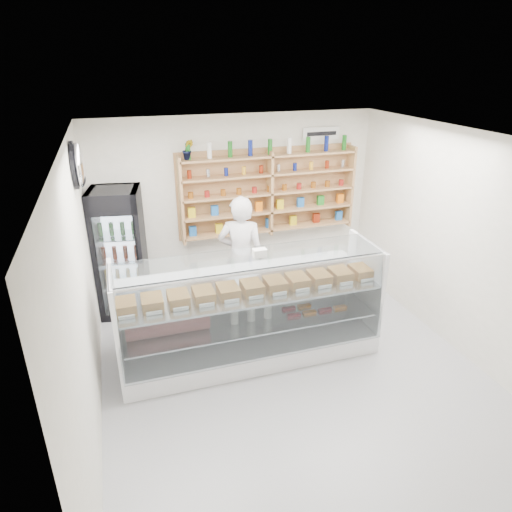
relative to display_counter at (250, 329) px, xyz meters
name	(u,v)px	position (x,y,z in m)	size (l,w,h in m)	color
room	(296,268)	(0.40, -0.48, 1.02)	(5.00, 5.00, 5.00)	#999A9E
display_counter	(250,329)	(0.00, 0.00, 0.00)	(3.23, 0.97, 1.41)	white
shop_worker	(241,257)	(0.20, 1.06, 0.53)	(0.67, 0.44, 1.82)	silver
drinks_cooler	(121,253)	(-1.45, 1.65, 0.58)	(0.79, 0.77, 1.90)	black
wall_shelving	(269,193)	(0.90, 1.86, 1.22)	(2.84, 0.28, 1.33)	tan
potted_plant	(188,150)	(-0.35, 1.86, 1.96)	(0.16, 0.13, 0.29)	#1E6626
security_mirror	(79,165)	(-1.77, 0.72, 2.07)	(0.15, 0.50, 0.50)	silver
wall_sign	(321,133)	(1.80, 1.99, 2.07)	(0.62, 0.03, 0.20)	white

